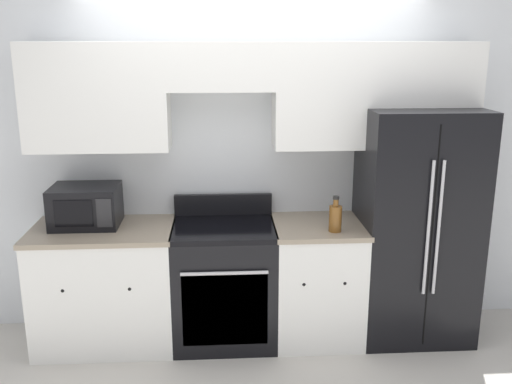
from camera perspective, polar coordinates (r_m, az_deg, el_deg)
ground_plane at (r=4.23m, az=0.27°, el=-16.24°), size 12.00×12.00×0.00m
wall_back at (r=4.26m, az=-0.07°, el=5.50°), size 8.00×0.39×2.60m
lower_cabinets_left at (r=4.37m, az=-14.77°, el=-9.06°), size 1.02×0.64×0.89m
lower_cabinets_right at (r=4.34m, az=6.09°, el=-8.78°), size 0.66×0.64×0.89m
oven_range at (r=4.28m, az=-3.17°, el=-9.00°), size 0.74×0.65×1.05m
refrigerator at (r=4.41m, az=15.55°, el=-3.07°), size 0.82×0.74×1.73m
microwave at (r=4.27m, az=-16.66°, el=-1.35°), size 0.47×0.37×0.29m
bottle at (r=4.01m, az=7.94°, el=-2.54°), size 0.09×0.09×0.25m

